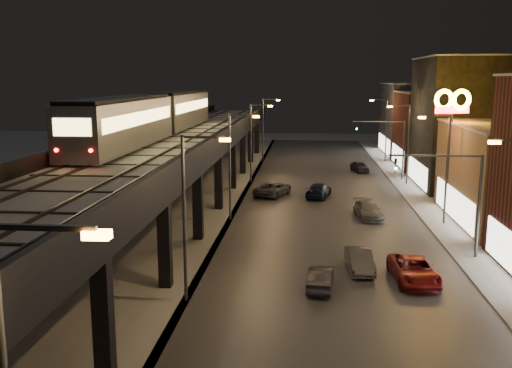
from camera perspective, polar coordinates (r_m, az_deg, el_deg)
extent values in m
cube|color=#46474D|center=(52.05, 7.00, -2.70)|extent=(17.00, 120.00, 0.06)
cube|color=#9FA1A8|center=(53.34, 17.81, -2.77)|extent=(4.00, 120.00, 0.14)
cube|color=#9FA1A8|center=(53.30, -7.67, -2.40)|extent=(11.00, 120.00, 0.06)
cube|color=black|center=(49.42, -8.60, 3.36)|extent=(9.00, 100.00, 1.00)
cube|color=black|center=(23.96, -15.05, -12.45)|extent=(0.70, 0.70, 5.30)
cube|color=black|center=(24.63, -23.49, -6.17)|extent=(8.00, 0.60, 0.50)
cube|color=black|center=(35.49, -20.82, -5.22)|extent=(0.70, 0.70, 5.30)
cube|color=black|center=(32.97, -9.11, -5.83)|extent=(0.70, 0.70, 5.30)
cube|color=black|center=(33.46, -15.39, -1.42)|extent=(8.00, 0.60, 0.50)
cube|color=black|center=(44.41, -15.25, -1.83)|extent=(0.70, 0.70, 5.30)
cube|color=black|center=(42.43, -5.83, -2.07)|extent=(0.70, 0.70, 5.30)
cube|color=black|center=(42.81, -10.76, 1.32)|extent=(8.00, 0.60, 0.50)
cube|color=black|center=(53.72, -11.59, 0.43)|extent=(0.70, 0.70, 5.30)
cube|color=black|center=(52.09, -3.77, 0.31)|extent=(0.70, 0.70, 5.30)
cube|color=black|center=(52.40, -7.81, 3.06)|extent=(8.00, 0.60, 0.50)
cube|color=black|center=(63.23, -9.02, 2.01)|extent=(0.70, 0.70, 5.30)
cube|color=black|center=(61.86, -2.36, 1.94)|extent=(0.70, 0.70, 5.30)
cube|color=black|center=(62.12, -5.77, 4.26)|extent=(8.00, 0.60, 0.50)
cube|color=black|center=(72.88, -7.13, 3.17)|extent=(0.70, 0.70, 5.30)
cube|color=black|center=(71.69, -1.33, 3.13)|extent=(0.70, 0.70, 5.30)
cube|color=black|center=(71.92, -4.28, 5.13)|extent=(8.00, 0.60, 0.50)
cube|color=black|center=(82.61, -5.67, 4.06)|extent=(0.70, 0.70, 5.30)
cube|color=black|center=(81.56, -0.54, 4.03)|extent=(0.70, 0.70, 5.30)
cube|color=black|center=(81.76, -3.14, 5.79)|extent=(8.00, 0.60, 0.50)
cube|color=black|center=(92.40, -4.52, 4.76)|extent=(0.70, 0.70, 5.30)
cube|color=black|center=(91.46, 0.07, 4.73)|extent=(0.70, 0.70, 5.30)
cube|color=black|center=(91.64, -2.25, 6.30)|extent=(8.00, 0.60, 0.50)
cube|color=#B2B7C1|center=(49.36, -8.61, 4.02)|extent=(8.40, 100.00, 0.16)
cube|color=#332D28|center=(50.20, -12.20, 4.20)|extent=(0.08, 98.00, 0.16)
cube|color=#332D28|center=(49.79, -10.62, 4.20)|extent=(0.08, 98.00, 0.16)
cube|color=#332D28|center=(49.05, -7.16, 4.21)|extent=(0.08, 98.00, 0.16)
cube|color=#332D28|center=(48.77, -5.50, 4.21)|extent=(0.08, 98.00, 0.16)
cube|color=black|center=(36.01, -13.84, 1.64)|extent=(7.80, 0.24, 0.06)
cube|color=black|center=(51.28, -8.09, 4.40)|extent=(7.80, 0.24, 0.06)
cube|color=black|center=(66.89, -4.99, 5.87)|extent=(7.80, 0.24, 0.06)
cube|color=black|center=(82.65, -3.05, 6.77)|extent=(7.80, 0.24, 0.06)
cube|color=black|center=(48.47, -3.61, 4.56)|extent=(0.30, 100.00, 1.10)
cube|color=black|center=(50.51, -13.45, 4.54)|extent=(0.30, 100.00, 1.10)
cube|color=silver|center=(50.28, 19.15, -1.85)|extent=(0.10, 12.00, 2.40)
cube|color=black|center=(66.43, 21.21, 5.61)|extent=(12.00, 13.00, 14.00)
cube|color=silver|center=(65.64, 15.82, 1.12)|extent=(0.10, 10.40, 2.40)
cube|color=#B2B7C1|center=(66.29, 21.63, 11.71)|extent=(12.20, 13.20, 0.16)
cube|color=#541B15|center=(80.09, 18.38, 5.06)|extent=(12.00, 12.00, 10.00)
cube|color=silver|center=(79.29, 13.98, 2.76)|extent=(0.10, 9.60, 2.40)
cube|color=#B2B7C1|center=(79.82, 18.59, 8.69)|extent=(12.20, 12.20, 0.16)
cube|color=#33343C|center=(93.69, 16.46, 6.19)|extent=(12.00, 16.00, 11.00)
cube|color=silver|center=(93.04, 12.68, 3.92)|extent=(0.10, 12.80, 2.40)
cube|color=#B2B7C1|center=(93.48, 16.64, 9.60)|extent=(12.20, 16.20, 0.16)
cube|color=#38383A|center=(12.23, -20.49, -4.12)|extent=(2.20, 0.12, 0.12)
cube|color=orange|center=(11.83, -15.62, -4.91)|extent=(0.55, 0.28, 0.18)
cylinder|color=#38383A|center=(30.25, -7.18, -3.64)|extent=(0.18, 0.18, 9.00)
cube|color=#38383A|center=(29.28, -5.27, 4.68)|extent=(2.20, 0.12, 0.12)
cube|color=orange|center=(29.11, -3.13, 4.44)|extent=(0.55, 0.28, 0.18)
cube|color=orange|center=(30.24, 22.74, 3.87)|extent=(0.55, 0.28, 0.18)
cylinder|color=#38383A|center=(47.65, -2.63, 1.62)|extent=(0.18, 0.18, 9.00)
cube|color=#38383A|center=(47.04, -1.34, 6.91)|extent=(2.20, 0.12, 0.12)
cube|color=orange|center=(46.94, 0.01, 6.76)|extent=(0.55, 0.28, 0.18)
cylinder|color=#38383A|center=(48.58, 18.54, 1.25)|extent=(0.18, 0.18, 9.00)
cube|color=#38383A|center=(47.86, 17.56, 6.49)|extent=(2.20, 0.12, 0.12)
cube|color=orange|center=(47.65, 16.26, 6.40)|extent=(0.55, 0.28, 0.18)
cylinder|color=#38383A|center=(65.38, -0.52, 4.05)|extent=(0.18, 0.18, 9.00)
cube|color=#38383A|center=(64.93, 0.45, 7.90)|extent=(2.20, 0.12, 0.12)
cube|color=orange|center=(64.86, 1.42, 7.79)|extent=(0.55, 0.28, 0.18)
cylinder|color=#38383A|center=(66.06, 14.98, 3.76)|extent=(0.18, 0.18, 9.00)
cube|color=#38383A|center=(65.53, 14.21, 7.61)|extent=(2.20, 0.12, 0.12)
cube|color=orange|center=(65.37, 13.24, 7.54)|extent=(0.55, 0.28, 0.18)
cylinder|color=#38383A|center=(83.22, 0.69, 5.44)|extent=(0.18, 0.18, 9.00)
cube|color=#38383A|center=(82.87, 1.46, 8.46)|extent=(2.20, 0.12, 0.12)
cube|color=orange|center=(82.81, 2.23, 8.37)|extent=(0.55, 0.28, 0.18)
cylinder|color=#38383A|center=(83.76, 12.90, 5.21)|extent=(0.18, 0.18, 9.00)
cube|color=#38383A|center=(83.34, 12.27, 8.24)|extent=(2.20, 0.12, 0.12)
cube|color=orange|center=(83.22, 11.51, 8.18)|extent=(0.55, 0.28, 0.18)
cylinder|color=#38383A|center=(40.21, 21.39, -2.21)|extent=(0.20, 0.20, 7.00)
cube|color=#38383A|center=(38.89, 17.47, 2.71)|extent=(6.00, 0.12, 0.12)
imported|color=black|center=(38.50, 13.79, 2.06)|extent=(0.20, 0.16, 1.00)
sphere|color=#0CFF26|center=(38.39, 13.81, 1.66)|extent=(0.18, 0.18, 0.18)
cylinder|color=#38383A|center=(69.11, 14.52, 3.23)|extent=(0.20, 0.20, 7.00)
cube|color=#38383A|center=(68.35, 12.16, 6.12)|extent=(6.00, 0.12, 0.12)
imported|color=black|center=(68.13, 10.05, 5.76)|extent=(0.20, 0.16, 1.00)
sphere|color=#0CFF26|center=(68.00, 10.05, 5.54)|extent=(0.18, 0.18, 0.18)
cube|color=gray|center=(45.25, -13.21, 5.87)|extent=(3.15, 19.01, 3.58)
cube|color=black|center=(45.15, -13.32, 8.31)|extent=(2.82, 18.47, 0.27)
cube|color=#FFD86F|center=(45.74, -15.14, 6.45)|extent=(0.05, 17.38, 0.98)
cube|color=#FFD86F|center=(44.75, -11.30, 6.53)|extent=(0.05, 17.38, 0.98)
cube|color=gray|center=(64.66, -7.62, 7.36)|extent=(3.15, 19.01, 3.58)
cube|color=black|center=(64.59, -7.67, 9.07)|extent=(2.82, 18.47, 0.27)
cube|color=#FFD86F|center=(65.00, -9.01, 7.78)|extent=(0.05, 17.38, 0.98)
cube|color=#FFD86F|center=(64.31, -6.24, 7.81)|extent=(0.05, 17.38, 0.98)
cube|color=#FFD86F|center=(36.32, -17.93, 5.43)|extent=(2.39, 0.05, 1.09)
sphere|color=#FF0C0C|center=(36.88, -19.37, 3.21)|extent=(0.22, 0.22, 0.22)
sphere|color=#FF0C0C|center=(36.04, -16.22, 3.23)|extent=(0.22, 0.22, 0.22)
imported|color=black|center=(33.04, 6.47, -9.40)|extent=(1.69, 3.96, 1.27)
imported|color=#404348|center=(58.25, 1.70, -0.49)|extent=(4.10, 5.87, 1.49)
imported|color=black|center=(57.64, 6.28, -0.70)|extent=(2.93, 5.24, 1.43)
imported|color=#444647|center=(36.27, 10.32, -7.61)|extent=(1.67, 4.20, 1.36)
imported|color=maroon|center=(35.09, 15.52, -8.39)|extent=(2.69, 5.28, 1.43)
imported|color=slate|center=(49.83, 11.16, -2.64)|extent=(2.49, 4.97, 1.38)
imported|color=black|center=(74.22, 10.32, 1.68)|extent=(2.48, 4.27, 1.36)
cylinder|color=#38383A|center=(52.28, 18.71, 1.79)|extent=(0.24, 0.24, 8.86)
cube|color=#FF0C0C|center=(51.82, 19.02, 7.00)|extent=(3.10, 0.25, 0.55)
torus|color=yellow|center=(51.61, 18.30, 8.02)|extent=(1.81, 0.93, 1.80)
torus|color=yellow|center=(51.96, 19.86, 7.94)|extent=(1.81, 0.93, 1.80)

